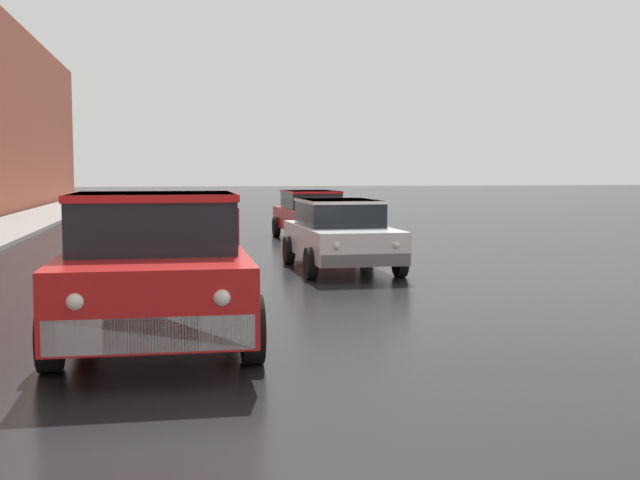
% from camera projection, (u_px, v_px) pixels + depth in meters
% --- Properties ---
extents(pickup_truck_red_approaching_near_lane, '(2.23, 5.17, 1.76)m').
position_uv_depth(pickup_truck_red_approaching_near_lane, '(156.00, 266.00, 9.51)').
color(pickup_truck_red_approaching_near_lane, red).
rests_on(pickup_truck_red_approaching_near_lane, ground).
extents(sedan_white_parked_kerbside_close, '(1.97, 4.06, 1.42)m').
position_uv_depth(sedan_white_parked_kerbside_close, '(340.00, 233.00, 16.16)').
color(sedan_white_parked_kerbside_close, silver).
rests_on(sedan_white_parked_kerbside_close, ground).
extents(sedan_red_parked_kerbside_mid, '(1.98, 4.16, 1.42)m').
position_uv_depth(sedan_red_parked_kerbside_mid, '(312.00, 214.00, 23.36)').
color(sedan_red_parked_kerbside_mid, red).
rests_on(sedan_red_parked_kerbside_mid, ground).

